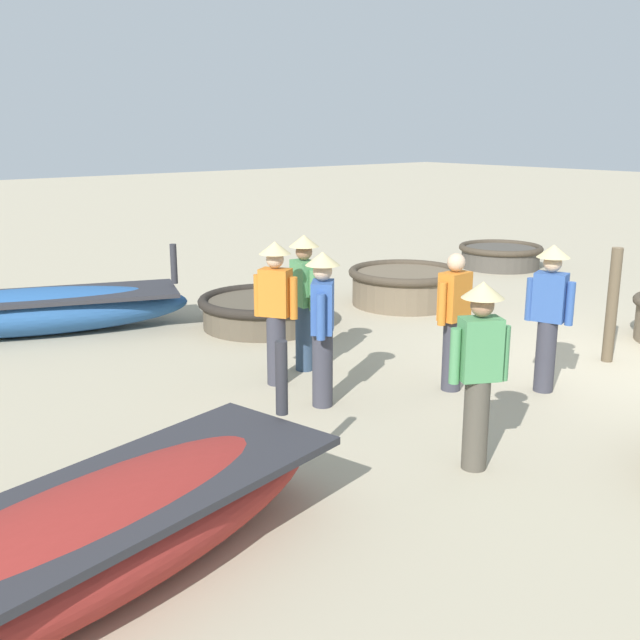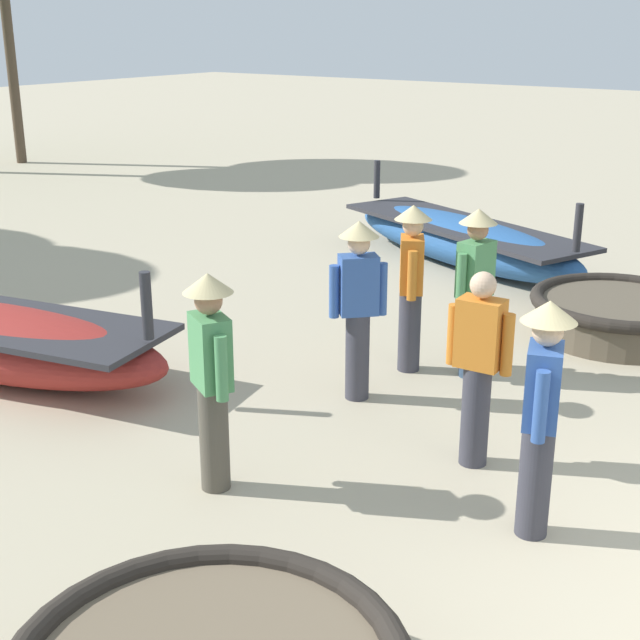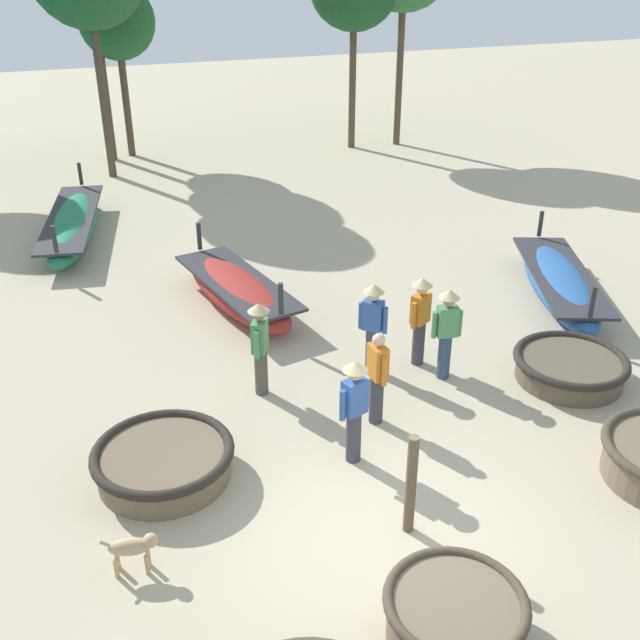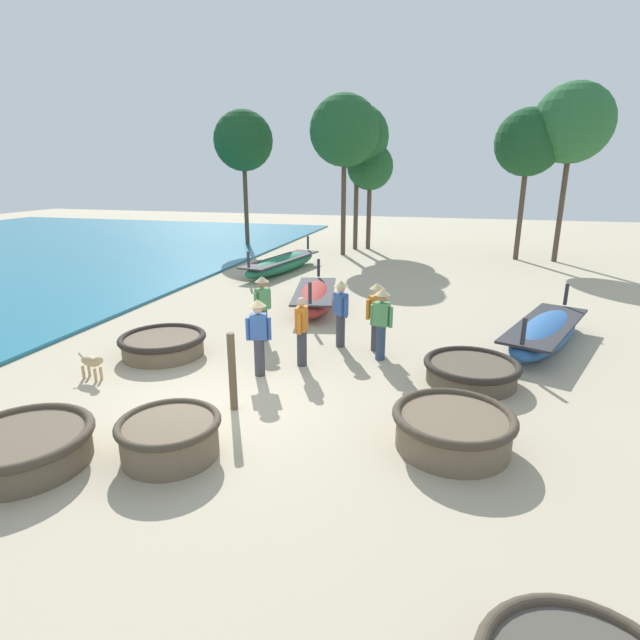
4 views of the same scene
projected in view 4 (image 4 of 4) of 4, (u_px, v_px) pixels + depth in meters
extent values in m
plane|color=tan|center=(217.00, 408.00, 9.17)|extent=(80.00, 80.00, 0.00)
cylinder|color=brown|center=(453.00, 432.00, 7.81)|extent=(1.77, 1.77, 0.54)
torus|color=#42382B|center=(454.00, 416.00, 7.73)|extent=(1.91, 1.91, 0.14)
cylinder|color=brown|center=(24.00, 450.00, 7.35)|extent=(1.85, 1.85, 0.48)
torus|color=#42382B|center=(21.00, 436.00, 7.28)|extent=(2.00, 2.00, 0.15)
cylinder|color=brown|center=(163.00, 346.00, 11.75)|extent=(1.86, 1.86, 0.43)
torus|color=#28231E|center=(162.00, 338.00, 11.69)|extent=(2.01, 2.01, 0.15)
cylinder|color=brown|center=(170.00, 439.00, 7.58)|extent=(1.46, 1.46, 0.55)
torus|color=#42382B|center=(168.00, 423.00, 7.50)|extent=(1.58, 1.58, 0.12)
cylinder|color=brown|center=(471.00, 373.00, 10.23)|extent=(1.80, 1.80, 0.40)
torus|color=#28231E|center=(472.00, 364.00, 10.17)|extent=(1.95, 1.95, 0.14)
ellipsoid|color=#285693|center=(545.00, 333.00, 12.34)|extent=(2.70, 4.57, 0.66)
cube|color=#2D2D33|center=(546.00, 325.00, 12.28)|extent=(2.61, 4.25, 0.06)
cylinder|color=#2D2D33|center=(566.00, 294.00, 13.75)|extent=(0.10, 0.10, 0.60)
cylinder|color=#2D2D33|center=(524.00, 331.00, 10.60)|extent=(0.10, 0.10, 0.60)
ellipsoid|color=maroon|center=(315.00, 298.00, 15.70)|extent=(1.95, 4.19, 0.69)
cube|color=#2D2D33|center=(315.00, 291.00, 15.64)|extent=(1.93, 3.89, 0.06)
cylinder|color=#2D2D33|center=(319.00, 268.00, 17.30)|extent=(0.10, 0.10, 0.62)
cylinder|color=#2D2D33|center=(310.00, 293.00, 13.75)|extent=(0.10, 0.10, 0.62)
ellipsoid|color=#237551|center=(282.00, 264.00, 21.24)|extent=(2.00, 5.59, 0.68)
cube|color=#2D2D33|center=(281.00, 259.00, 21.18)|extent=(1.97, 5.16, 0.06)
cylinder|color=#2D2D33|center=(308.00, 243.00, 23.25)|extent=(0.10, 0.10, 0.62)
cylinder|color=#2D2D33|center=(248.00, 260.00, 18.88)|extent=(0.10, 0.10, 0.62)
cylinder|color=#383842|center=(302.00, 348.00, 11.07)|extent=(0.22, 0.22, 0.82)
cube|color=orange|center=(302.00, 319.00, 10.88)|extent=(0.24, 0.35, 0.54)
sphere|color=#DBB28E|center=(301.00, 302.00, 10.77)|extent=(0.20, 0.20, 0.20)
cylinder|color=orange|center=(304.00, 318.00, 11.10)|extent=(0.09, 0.09, 0.48)
cylinder|color=orange|center=(299.00, 324.00, 10.68)|extent=(0.09, 0.09, 0.48)
cylinder|color=#383842|center=(376.00, 334.00, 12.01)|extent=(0.22, 0.22, 0.82)
cube|color=orange|center=(377.00, 307.00, 11.81)|extent=(0.40, 0.36, 0.54)
sphere|color=#DBB28E|center=(377.00, 291.00, 11.70)|extent=(0.20, 0.20, 0.20)
cylinder|color=orange|center=(368.00, 310.00, 11.77)|extent=(0.09, 0.09, 0.48)
cylinder|color=orange|center=(385.00, 308.00, 11.89)|extent=(0.09, 0.09, 0.48)
cone|color=#D1BC84|center=(377.00, 286.00, 11.67)|extent=(0.36, 0.36, 0.14)
cylinder|color=#383842|center=(340.00, 331.00, 12.27)|extent=(0.22, 0.22, 0.82)
cube|color=#33569E|center=(341.00, 304.00, 12.08)|extent=(0.40, 0.40, 0.54)
sphere|color=#DBB28E|center=(341.00, 289.00, 11.97)|extent=(0.20, 0.20, 0.20)
cylinder|color=#33569E|center=(346.00, 308.00, 11.91)|extent=(0.09, 0.09, 0.48)
cylinder|color=#33569E|center=(336.00, 304.00, 12.27)|extent=(0.09, 0.09, 0.48)
cone|color=#D1BC84|center=(341.00, 283.00, 11.93)|extent=(0.36, 0.36, 0.14)
cylinder|color=#4C473D|center=(263.00, 325.00, 12.73)|extent=(0.22, 0.22, 0.82)
cube|color=#4C8E56|center=(263.00, 299.00, 12.54)|extent=(0.36, 0.40, 0.54)
sphere|color=#A37556|center=(262.00, 284.00, 12.43)|extent=(0.20, 0.20, 0.20)
cylinder|color=#4C8E56|center=(256.00, 302.00, 12.40)|extent=(0.09, 0.09, 0.48)
cylinder|color=#4C8E56|center=(269.00, 299.00, 12.70)|extent=(0.09, 0.09, 0.48)
cone|color=#D1BC84|center=(262.00, 279.00, 12.39)|extent=(0.36, 0.36, 0.14)
cylinder|color=#2D425B|center=(380.00, 342.00, 11.43)|extent=(0.22, 0.22, 0.82)
cube|color=#4C8E56|center=(382.00, 314.00, 11.23)|extent=(0.37, 0.28, 0.54)
sphere|color=#A37556|center=(382.00, 298.00, 11.12)|extent=(0.20, 0.20, 0.20)
cylinder|color=#4C8E56|center=(391.00, 317.00, 11.15)|extent=(0.09, 0.09, 0.48)
cylinder|color=#4C8E56|center=(372.00, 315.00, 11.33)|extent=(0.09, 0.09, 0.48)
cone|color=#D1BC84|center=(382.00, 292.00, 11.08)|extent=(0.36, 0.36, 0.14)
cylinder|color=#383842|center=(260.00, 357.00, 10.53)|extent=(0.22, 0.22, 0.82)
cube|color=#33569E|center=(258.00, 326.00, 10.33)|extent=(0.39, 0.32, 0.54)
sphere|color=#DBB28E|center=(258.00, 309.00, 10.22)|extent=(0.20, 0.20, 0.20)
cylinder|color=#33569E|center=(248.00, 329.00, 10.33)|extent=(0.09, 0.09, 0.48)
cylinder|color=#33569E|center=(269.00, 329.00, 10.36)|extent=(0.09, 0.09, 0.48)
cone|color=#D1BC84|center=(257.00, 303.00, 10.19)|extent=(0.36, 0.36, 0.14)
ellipsoid|color=tan|center=(91.00, 361.00, 10.35)|extent=(0.55, 0.30, 0.22)
sphere|color=tan|center=(98.00, 360.00, 10.22)|extent=(0.18, 0.18, 0.18)
cylinder|color=tan|center=(82.00, 357.00, 10.44)|extent=(0.21, 0.08, 0.16)
cylinder|color=tan|center=(101.00, 373.00, 10.40)|extent=(0.06, 0.06, 0.28)
cylinder|color=tan|center=(95.00, 375.00, 10.28)|extent=(0.06, 0.06, 0.28)
cylinder|color=tan|center=(89.00, 370.00, 10.56)|extent=(0.06, 0.06, 0.28)
cylinder|color=tan|center=(83.00, 372.00, 10.44)|extent=(0.06, 0.06, 0.28)
cylinder|color=brown|center=(232.00, 372.00, 8.94)|extent=(0.14, 0.14, 1.46)
cylinder|color=#4C3D2D|center=(520.00, 214.00, 23.80)|extent=(0.24, 0.24, 4.35)
sphere|color=#194723|center=(529.00, 142.00, 22.86)|extent=(3.04, 3.04, 3.04)
cylinder|color=#4C3D2D|center=(246.00, 205.00, 28.04)|extent=(0.24, 0.24, 4.59)
sphere|color=#194723|center=(243.00, 141.00, 27.05)|extent=(3.22, 3.22, 3.22)
cylinder|color=#4C3D2D|center=(369.00, 217.00, 27.24)|extent=(0.24, 0.24, 3.51)
sphere|color=#1E5128|center=(370.00, 167.00, 26.49)|extent=(2.46, 2.46, 2.46)
cylinder|color=#4C3D2D|center=(561.00, 208.00, 23.15)|extent=(0.24, 0.24, 4.97)
sphere|color=#286033|center=(573.00, 123.00, 22.08)|extent=(3.48, 3.48, 3.48)
cylinder|color=#4C3D2D|center=(356.00, 205.00, 26.93)|extent=(0.24, 0.24, 4.70)
sphere|color=#1E5128|center=(357.00, 137.00, 25.92)|extent=(3.29, 3.29, 3.29)
cylinder|color=#4C3D2D|center=(343.00, 207.00, 25.09)|extent=(0.24, 0.24, 4.84)
sphere|color=#1E5128|center=(344.00, 130.00, 24.05)|extent=(3.39, 3.39, 3.39)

